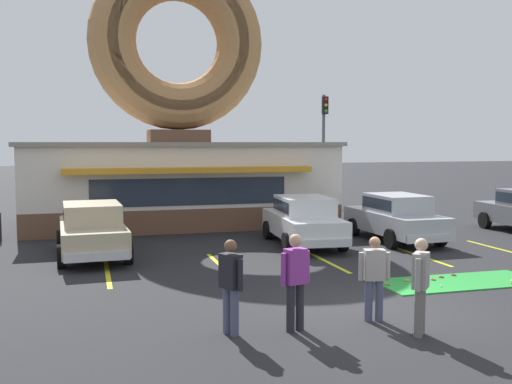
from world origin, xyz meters
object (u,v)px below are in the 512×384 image
pedestrian_hooded_kid (374,275)px  pedestrian_clipboard_woman (421,282)px  golf_ball (441,286)px  pedestrian_leather_jacket_man (231,282)px  car_silver (396,216)px  traffic_light_pole (324,135)px  car_champagne (92,228)px  car_white (303,219)px  pedestrian_blue_sweater_man (295,277)px

pedestrian_hooded_kid → pedestrian_clipboard_woman: pedestrian_clipboard_woman is taller
golf_ball → pedestrian_leather_jacket_man: size_ratio=0.03×
car_silver → traffic_light_pole: traffic_light_pole is taller
golf_ball → pedestrian_clipboard_woman: pedestrian_clipboard_woman is taller
car_champagne → traffic_light_pole: traffic_light_pole is taller
car_white → car_silver: (3.30, -0.07, 0.00)m
car_silver → pedestrian_hooded_kid: bearing=-121.2°
car_champagne → traffic_light_pole: (11.78, 11.12, 2.84)m
car_white → pedestrian_clipboard_woman: pedestrian_clipboard_woman is taller
pedestrian_blue_sweater_man → car_champagne: bearing=112.9°
pedestrian_leather_jacket_man → pedestrian_clipboard_woman: size_ratio=0.98×
car_silver → traffic_light_pole: size_ratio=0.79×
traffic_light_pole → car_white: bearing=-115.3°
pedestrian_clipboard_woman → traffic_light_pole: bearing=72.4°
car_silver → pedestrian_leather_jacket_man: 11.19m
pedestrian_leather_jacket_man → pedestrian_hooded_kid: bearing=0.8°
golf_ball → traffic_light_pole: (4.08, 17.15, 3.66)m
pedestrian_blue_sweater_man → pedestrian_clipboard_woman: pedestrian_blue_sweater_man is taller
car_champagne → pedestrian_clipboard_woman: (5.41, -8.89, 0.08)m
car_silver → pedestrian_leather_jacket_man: (-7.68, -8.13, 0.06)m
car_white → pedestrian_hooded_kid: (-1.61, -8.17, 0.01)m
car_white → traffic_light_pole: 12.34m
car_champagne → pedestrian_leather_jacket_man: bearing=-74.1°
car_champagne → pedestrian_blue_sweater_man: (3.41, -8.07, 0.10)m
car_silver → pedestrian_hooded_kid: pedestrian_hooded_kid is taller
car_champagne → pedestrian_hooded_kid: 9.37m
golf_ball → pedestrian_leather_jacket_man: bearing=-160.6°
pedestrian_leather_jacket_man → pedestrian_clipboard_woman: 3.29m
car_white → pedestrian_leather_jacket_man: pedestrian_leather_jacket_man is taller
pedestrian_hooded_kid → car_white: bearing=78.9°
pedestrian_leather_jacket_man → car_white: bearing=61.9°
car_white → pedestrian_leather_jacket_man: 9.30m
pedestrian_hooded_kid → car_silver: bearing=58.8°
golf_ball → pedestrian_leather_jacket_man: (-5.44, -1.92, 0.88)m
pedestrian_hooded_kid → pedestrian_leather_jacket_man: bearing=-179.2°
car_white → pedestrian_hooded_kid: 8.33m
pedestrian_clipboard_woman → traffic_light_pole: (6.37, 20.02, 2.76)m
pedestrian_blue_sweater_man → pedestrian_leather_jacket_man: pedestrian_blue_sweater_man is taller
car_white → pedestrian_hooded_kid: bearing=-101.1°
pedestrian_clipboard_woman → traffic_light_pole: size_ratio=0.30×
golf_ball → pedestrian_blue_sweater_man: (-4.29, -2.05, 0.92)m
car_white → car_silver: same height
car_white → pedestrian_blue_sweater_man: (-3.24, -8.34, 0.10)m
pedestrian_blue_sweater_man → pedestrian_hooded_kid: bearing=5.8°
car_white → pedestrian_hooded_kid: size_ratio=2.92×
car_champagne → pedestrian_blue_sweater_man: 8.76m
car_silver → pedestrian_clipboard_woman: bearing=-116.5°
pedestrian_blue_sweater_man → pedestrian_leather_jacket_man: 1.15m
golf_ball → pedestrian_blue_sweater_man: size_ratio=0.02×
pedestrian_hooded_kid → pedestrian_leather_jacket_man: (-2.77, -0.04, 0.05)m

